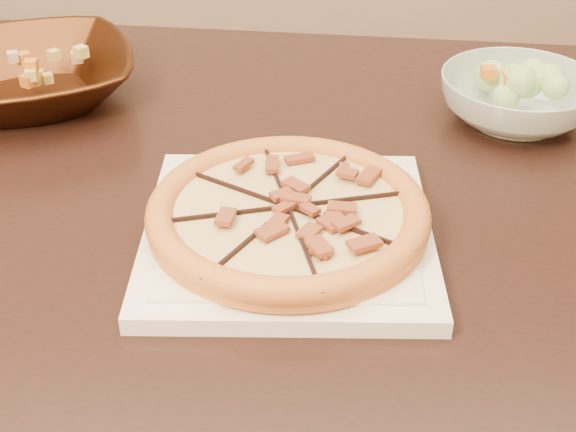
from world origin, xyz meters
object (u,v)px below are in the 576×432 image
dining_table (204,249)px  plate (288,232)px  pizza (288,213)px  salad_bowl (517,99)px  bronze_bowl (30,78)px

dining_table → plate: plate is taller
dining_table → pizza: bearing=-51.9°
pizza → plate: bearing=-8.8°
plate → pizza: 0.02m
dining_table → salad_bowl: salad_bowl is taller
plate → salad_bowl: bearing=41.7°
plate → dining_table: bearing=128.1°
dining_table → pizza: 0.21m
dining_table → pizza: size_ratio=5.44×
salad_bowl → pizza: bearing=-138.3°
plate → bronze_bowl: (-0.33, 0.32, 0.02)m
bronze_bowl → salad_bowl: (0.62, -0.07, -0.00)m
dining_table → bronze_bowl: (-0.23, 0.20, 0.13)m
pizza → bronze_bowl: size_ratio=1.03×
pizza → salad_bowl: bearing=41.7°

